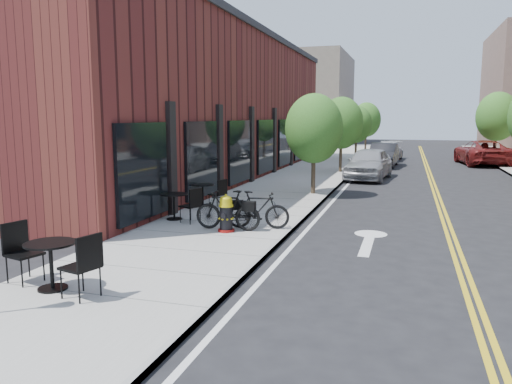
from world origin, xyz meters
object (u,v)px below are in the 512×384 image
(bistro_set_a, at_px, (51,259))
(bistro_set_b, at_px, (174,203))
(bistro_set_c, at_px, (203,192))
(parked_car_b, at_px, (383,155))
(parked_car_far, at_px, (482,153))
(fire_hydrant, at_px, (226,214))
(parked_car_c, at_px, (388,151))
(parked_car_a, at_px, (369,163))
(bicycle_left, at_px, (228,210))
(bicycle_right, at_px, (258,210))

(bistro_set_a, xyz_separation_m, bistro_set_b, (-0.63, 5.97, -0.05))
(bistro_set_c, bearing_deg, parked_car_b, 93.33)
(bistro_set_c, bearing_deg, parked_car_far, 80.90)
(fire_hydrant, distance_m, parked_car_far, 24.50)
(parked_car_c, relative_size, parked_car_far, 0.79)
(bistro_set_b, relative_size, parked_car_a, 0.40)
(bicycle_left, distance_m, parked_car_a, 13.21)
(parked_car_b, relative_size, parked_car_c, 0.97)
(bistro_set_a, distance_m, parked_car_a, 18.52)
(bistro_set_a, xyz_separation_m, bistro_set_c, (-0.70, 8.24, -0.07))
(bicycle_right, relative_size, parked_car_a, 0.36)
(bicycle_right, xyz_separation_m, bistro_set_c, (-2.72, 2.71, -0.03))
(parked_car_b, distance_m, parked_car_far, 6.69)
(bistro_set_b, xyz_separation_m, parked_car_a, (4.55, 12.13, 0.17))
(bistro_set_b, bearing_deg, parked_car_far, 85.83)
(bicycle_right, bearing_deg, parked_car_a, -18.13)
(bicycle_left, relative_size, parked_car_a, 0.38)
(bicycle_left, distance_m, parked_car_c, 24.65)
(bicycle_right, distance_m, parked_car_c, 24.19)
(bistro_set_b, bearing_deg, bistro_set_a, -61.58)
(bistro_set_c, relative_size, parked_car_b, 0.41)
(parked_car_a, xyz_separation_m, parked_car_b, (0.39, 6.65, -0.06))
(bistro_set_a, distance_m, bistro_set_c, 8.27)
(bicycle_left, height_order, bistro_set_a, bistro_set_a)
(parked_car_a, height_order, parked_car_c, parked_car_a)
(parked_car_b, xyz_separation_m, parked_car_far, (5.96, 3.03, 0.07))
(parked_car_c, bearing_deg, bistro_set_b, -97.91)
(fire_hydrant, distance_m, bicycle_right, 0.89)
(bicycle_right, bearing_deg, bistro_set_c, 35.65)
(bicycle_right, xyz_separation_m, parked_car_b, (2.29, 19.21, 0.10))
(bicycle_left, distance_m, parked_car_far, 24.34)
(parked_car_c, bearing_deg, bicycle_right, -91.55)
(bicycle_left, relative_size, bistro_set_b, 0.96)
(bicycle_left, xyz_separation_m, bistro_set_b, (-1.94, 0.82, -0.04))
(bicycle_left, height_order, parked_car_far, parked_car_far)
(parked_car_a, bearing_deg, parked_car_b, 92.61)
(bicycle_right, relative_size, parked_car_c, 0.37)
(parked_car_a, relative_size, parked_car_b, 1.05)
(parked_car_b, bearing_deg, bistro_set_a, -96.72)
(fire_hydrant, bearing_deg, parked_car_far, 82.50)
(fire_hydrant, xyz_separation_m, bistro_set_a, (-1.34, -4.96, 0.08))
(parked_car_c, bearing_deg, bistro_set_a, -94.35)
(parked_car_a, bearing_deg, bicycle_right, -92.67)
(bistro_set_a, relative_size, parked_car_b, 0.47)
(parked_car_a, bearing_deg, parked_car_far, 62.67)
(fire_hydrant, height_order, bistro_set_a, bistro_set_a)
(bistro_set_a, bearing_deg, parked_car_a, 92.07)
(bistro_set_b, distance_m, parked_car_a, 12.96)
(bicycle_left, relative_size, bicycle_right, 1.05)
(parked_car_b, bearing_deg, bicycle_left, -95.53)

